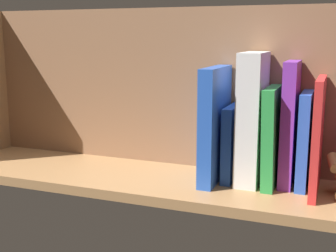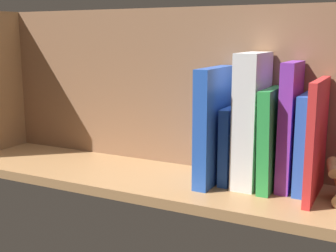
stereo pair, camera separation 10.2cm
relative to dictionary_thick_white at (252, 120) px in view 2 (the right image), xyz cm
name	(u,v)px [view 2 (the right image)]	position (x,y,z in cm)	size (l,w,h in cm)	color
ground_plane	(168,181)	(18.35, 3.49, -15.41)	(114.00, 27.16, 2.20)	#A87A4C
shelf_back_panel	(189,88)	(18.35, -7.83, 5.06)	(114.00, 1.50, 38.75)	#8F6445
book_2	(317,139)	(-13.91, 1.94, -2.41)	(1.56, 17.25, 23.79)	red
book_3	(305,143)	(-11.22, -0.79, -4.07)	(2.25, 11.78, 20.48)	blue
book_4	(290,126)	(-7.94, -1.02, -0.88)	(2.76, 11.34, 26.86)	purple
book_5	(271,139)	(-4.51, 0.30, -3.62)	(2.53, 13.97, 21.37)	green
dictionary_thick_white	(252,120)	(0.00, 0.00, 0.00)	(4.91, 13.17, 28.62)	white
book_6	(232,144)	(4.37, -0.51, -5.91)	(2.26, 12.35, 16.79)	blue
book_7	(214,125)	(7.88, 1.70, -1.59)	(3.17, 16.77, 25.43)	blue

